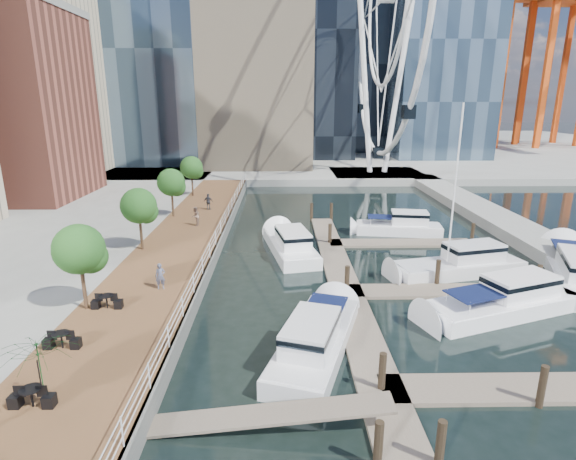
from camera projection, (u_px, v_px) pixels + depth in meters
The scene contains 16 objects.
ground at pixel (306, 365), 20.35m from camera, with size 520.00×520.00×0.00m, color black.
boardwalk at pixel (178, 251), 34.50m from camera, with size 6.00×60.00×1.00m, color brown.
seawall at pixel (217, 251), 34.55m from camera, with size 0.25×60.00×1.00m, color #595954.
land_far at pixel (285, 146), 118.32m from camera, with size 200.00×114.00×1.00m, color gray.
breakwater at pixel (519, 231), 39.76m from camera, with size 4.00×60.00×1.00m, color gray.
pier at pixel (377, 175), 70.45m from camera, with size 14.00×12.00×1.00m, color gray.
railing at pixel (215, 238), 34.27m from camera, with size 0.10×60.00×1.05m, color white, non-canonical shape.
floating_docks at pixel (417, 274), 29.94m from camera, with size 16.00×34.00×2.60m.
port_cranes at pixel (566, 66), 107.96m from camera, with size 40.00×52.00×38.00m.
street_trees at pixel (139, 206), 32.47m from camera, with size 2.60×42.60×4.60m.
cafe_tables at pixel (48, 366), 17.89m from camera, with size 2.50×13.70×0.74m.
yacht_foreground at pixel (501, 313), 25.40m from camera, with size 2.78×10.38×2.15m, color white, non-canonical shape.
pedestrian_near at pixel (160, 276), 26.05m from camera, with size 0.57×0.37×1.55m, color #545871.
pedestrian_mid at pixel (196, 216), 39.48m from camera, with size 0.83×0.64×1.70m, color gray.
pedestrian_far at pixel (208, 202), 45.48m from camera, with size 0.96×0.40×1.64m, color #333540.
moored_yachts at pixel (452, 285), 29.41m from camera, with size 25.56×34.35×11.50m.
Camera 1 is at (-1.09, -17.88, 11.48)m, focal length 28.00 mm.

